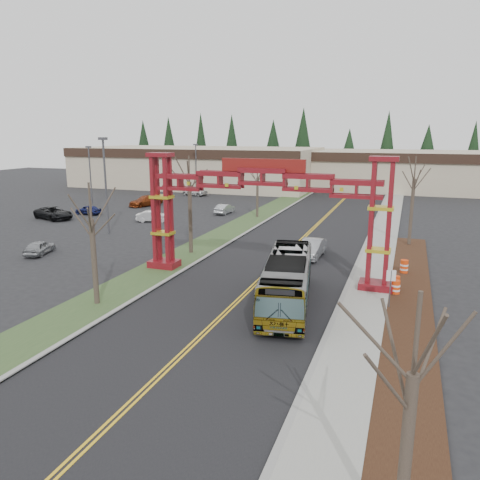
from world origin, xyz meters
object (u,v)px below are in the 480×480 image
at_px(parked_car_near_c, 53,213).
at_px(parked_car_mid_a, 146,201).
at_px(light_pole_far, 196,166).
at_px(transit_bus, 287,280).
at_px(gateway_arch, 263,197).
at_px(parked_car_near_b, 154,216).
at_px(bare_tree_right_far, 414,179).
at_px(silver_sedan, 312,248).
at_px(retail_building_east, 412,170).
at_px(bare_tree_median_mid, 189,183).
at_px(retail_building_west, 198,167).
at_px(light_pole_near, 105,179).
at_px(barrel_north, 404,267).
at_px(parked_car_mid_b, 88,210).
at_px(parked_car_near_a, 40,247).
at_px(bare_tree_median_far, 257,178).
at_px(barrel_south, 396,288).
at_px(barrel_mid, 396,283).
at_px(parked_car_far_b, 194,192).
at_px(light_pole_mid, 90,173).
at_px(bare_tree_median_near, 91,220).
at_px(bare_tree_right_near, 413,376).
at_px(parked_car_far_a, 225,209).
at_px(street_sign, 391,281).

bearing_deg(parked_car_near_c, parked_car_mid_a, -3.37).
height_order(parked_car_near_c, light_pole_far, light_pole_far).
bearing_deg(transit_bus, gateway_arch, 113.73).
bearing_deg(parked_car_near_b, bare_tree_right_far, -113.48).
bearing_deg(silver_sedan, retail_building_east, 83.75).
bearing_deg(bare_tree_median_mid, retail_building_west, 114.12).
bearing_deg(transit_bus, bare_tree_right_far, 59.81).
xyz_separation_m(parked_car_near_c, light_pole_near, (11.46, -4.99, 4.96)).
bearing_deg(parked_car_near_b, barrel_north, -131.95).
xyz_separation_m(gateway_arch, retail_building_east, (10.00, 61.95, -2.47)).
bearing_deg(parked_car_mid_b, transit_bus, 61.60).
bearing_deg(parked_car_near_a, bare_tree_median_far, -132.58).
xyz_separation_m(barrel_south, barrel_mid, (-0.03, 1.15, -0.03)).
bearing_deg(barrel_mid, parked_car_mid_b, 155.28).
distance_m(light_pole_far, barrel_mid, 52.26).
distance_m(silver_sedan, barrel_south, 10.33).
relative_size(parked_car_near_a, parked_car_far_b, 0.81).
height_order(light_pole_far, barrel_mid, light_pole_far).
distance_m(retail_building_west, retail_building_east, 40.79).
bearing_deg(light_pole_mid, parked_car_near_c, -82.90).
xyz_separation_m(parked_car_near_c, bare_tree_median_near, (23.05, -22.62, 4.54)).
distance_m(parked_car_near_c, barrel_mid, 42.50).
height_order(bare_tree_median_near, bare_tree_right_far, bare_tree_right_far).
xyz_separation_m(silver_sedan, parked_car_mid_b, (-31.45, 11.32, -0.17)).
bearing_deg(bare_tree_right_near, barrel_south, 92.01).
bearing_deg(transit_bus, retail_building_west, 109.45).
relative_size(retail_building_east, parked_car_near_a, 10.47).
bearing_deg(parked_car_far_a, bare_tree_median_near, 101.98).
bearing_deg(barrel_north, silver_sedan, 162.03).
distance_m(parked_car_near_b, barrel_north, 30.89).
bearing_deg(parked_car_far_b, transit_bus, 45.52).
bearing_deg(retail_building_west, street_sign, -55.69).
bearing_deg(street_sign, bare_tree_median_far, 122.19).
bearing_deg(light_pole_near, bare_tree_median_mid, -20.37).
relative_size(barrel_south, barrel_mid, 1.06).
relative_size(retail_building_west, barrel_mid, 48.21).
bearing_deg(parked_car_near_c, retail_building_west, 16.47).
relative_size(parked_car_near_c, bare_tree_right_far, 0.66).
bearing_deg(parked_car_mid_b, parked_car_near_b, 88.47).
xyz_separation_m(parked_car_near_c, parked_car_far_a, (18.23, 10.84, -0.13)).
xyz_separation_m(parked_car_mid_b, bare_tree_median_far, (21.22, 5.45, 4.28)).
relative_size(bare_tree_right_far, street_sign, 3.44).
height_order(gateway_arch, bare_tree_right_far, gateway_arch).
bearing_deg(bare_tree_median_far, parked_car_mid_a, 169.45).
xyz_separation_m(parked_car_far_b, light_pole_far, (0.15, 0.55, 4.32)).
relative_size(parked_car_near_b, bare_tree_median_far, 0.58).
relative_size(parked_car_near_a, bare_tree_median_far, 0.53).
distance_m(parked_car_near_a, bare_tree_median_mid, 14.28).
height_order(gateway_arch, barrel_mid, gateway_arch).
distance_m(silver_sedan, light_pole_far, 42.88).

